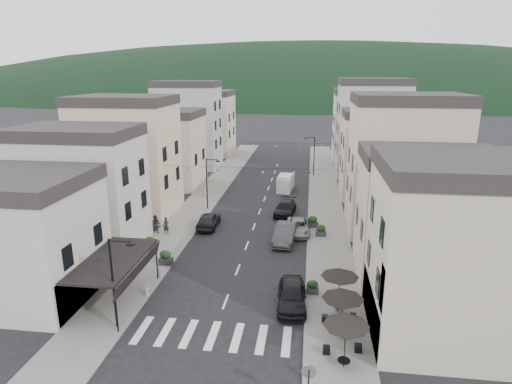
# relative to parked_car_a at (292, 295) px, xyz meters

# --- Properties ---
(ground) EXTENTS (700.00, 700.00, 0.00)m
(ground) POSITION_rel_parked_car_a_xyz_m (-4.60, -6.02, -0.82)
(ground) COLOR black
(ground) RESTS_ON ground
(sidewalk_left) EXTENTS (4.00, 76.00, 0.12)m
(sidewalk_left) POSITION_rel_parked_car_a_xyz_m (-12.10, 25.98, -0.76)
(sidewalk_left) COLOR slate
(sidewalk_left) RESTS_ON ground
(sidewalk_right) EXTENTS (4.00, 76.00, 0.12)m
(sidewalk_right) POSITION_rel_parked_car_a_xyz_m (2.90, 25.98, -0.76)
(sidewalk_right) COLOR slate
(sidewalk_right) RESTS_ON ground
(hill_backdrop) EXTENTS (640.00, 360.00, 70.00)m
(hill_backdrop) POSITION_rel_parked_car_a_xyz_m (-4.60, 293.98, -0.82)
(hill_backdrop) COLOR black
(hill_backdrop) RESTS_ON ground
(boutique_building) EXTENTS (12.00, 8.00, 8.00)m
(boutique_building) POSITION_rel_parked_car_a_xyz_m (-20.10, -1.02, 3.18)
(boutique_building) COLOR beige
(boutique_building) RESTS_ON ground
(bistro_building) EXTENTS (10.00, 8.00, 10.00)m
(bistro_building) POSITION_rel_parked_car_a_xyz_m (9.90, -2.02, 4.18)
(bistro_building) COLOR beige
(bistro_building) RESTS_ON ground
(boutique_awning) EXTENTS (3.77, 7.50, 3.28)m
(boutique_awning) POSITION_rel_parked_car_a_xyz_m (-11.85, -1.02, 2.29)
(boutique_awning) COLOR black
(boutique_awning) RESTS_ON ground
(buildings_row_left) EXTENTS (10.20, 54.16, 14.00)m
(buildings_row_left) POSITION_rel_parked_car_a_xyz_m (-19.10, 31.74, 5.30)
(buildings_row_left) COLOR beige
(buildings_row_left) RESTS_ON ground
(buildings_row_right) EXTENTS (10.20, 54.16, 14.50)m
(buildings_row_right) POSITION_rel_parked_car_a_xyz_m (9.90, 30.58, 5.49)
(buildings_row_right) COLOR beige
(buildings_row_right) RESTS_ON ground
(cafe_terrace) EXTENTS (2.50, 8.10, 2.53)m
(cafe_terrace) POSITION_rel_parked_car_a_xyz_m (3.10, -3.22, 1.53)
(cafe_terrace) COLOR black
(cafe_terrace) RESTS_ON ground
(streetlamp_left_near) EXTENTS (1.70, 0.56, 6.00)m
(streetlamp_left_near) POSITION_rel_parked_car_a_xyz_m (-10.42, -4.02, 2.87)
(streetlamp_left_near) COLOR black
(streetlamp_left_near) RESTS_ON ground
(streetlamp_left_far) EXTENTS (1.70, 0.56, 6.00)m
(streetlamp_left_far) POSITION_rel_parked_car_a_xyz_m (-10.42, 19.98, 2.87)
(streetlamp_left_far) COLOR black
(streetlamp_left_far) RESTS_ON ground
(streetlamp_right_far) EXTENTS (1.70, 0.56, 6.00)m
(streetlamp_right_far) POSITION_rel_parked_car_a_xyz_m (1.22, 37.98, 2.87)
(streetlamp_right_far) COLOR black
(streetlamp_right_far) RESTS_ON ground
(traffic_sign) EXTENTS (0.70, 0.07, 2.70)m
(traffic_sign) POSITION_rel_parked_car_a_xyz_m (1.20, -9.52, 1.10)
(traffic_sign) COLOR black
(traffic_sign) RESTS_ON ground
(bollards) EXTENTS (11.66, 10.26, 0.60)m
(bollards) POSITION_rel_parked_car_a_xyz_m (-4.60, -0.52, -0.40)
(bollards) COLOR gray
(bollards) RESTS_ON ground
(bunting_near) EXTENTS (19.00, 0.28, 0.62)m
(bunting_near) POSITION_rel_parked_car_a_xyz_m (-4.60, 15.98, 4.83)
(bunting_near) COLOR black
(bunting_near) RESTS_ON ground
(bunting_far) EXTENTS (19.00, 0.28, 0.62)m
(bunting_far) POSITION_rel_parked_car_a_xyz_m (-4.60, 31.98, 4.83)
(bunting_far) COLOR black
(bunting_far) RESTS_ON ground
(parked_car_a) EXTENTS (2.17, 4.93, 1.65)m
(parked_car_a) POSITION_rel_parked_car_a_xyz_m (0.00, 0.00, 0.00)
(parked_car_a) COLOR black
(parked_car_a) RESTS_ON ground
(parked_car_b) EXTENTS (2.20, 5.30, 1.71)m
(parked_car_b) POSITION_rel_parked_car_a_xyz_m (-1.15, 11.34, 0.03)
(parked_car_b) COLOR #363639
(parked_car_b) RESTS_ON ground
(parked_car_c) EXTENTS (2.42, 4.92, 1.34)m
(parked_car_c) POSITION_rel_parked_car_a_xyz_m (-0.04, 13.76, -0.15)
(parked_car_c) COLOR gray
(parked_car_c) RESTS_ON ground
(parked_car_d) EXTENTS (2.58, 5.21, 1.46)m
(parked_car_d) POSITION_rel_parked_car_a_xyz_m (-1.64, 19.28, -0.10)
(parked_car_d) COLOR black
(parked_car_d) RESTS_ON ground
(parked_car_e) EXTENTS (1.93, 4.71, 1.60)m
(parked_car_e) POSITION_rel_parked_car_a_xyz_m (-9.20, 14.25, -0.03)
(parked_car_e) COLOR black
(parked_car_e) RESTS_ON ground
(delivery_van) EXTENTS (2.17, 4.63, 2.15)m
(delivery_van) POSITION_rel_parked_car_a_xyz_m (-2.26, 29.48, 0.23)
(delivery_van) COLOR silver
(delivery_van) RESTS_ON ground
(pedestrian_a) EXTENTS (0.66, 0.47, 1.72)m
(pedestrian_a) POSITION_rel_parked_car_a_xyz_m (-12.79, 11.57, 0.16)
(pedestrian_a) COLOR black
(pedestrian_a) RESTS_ON sidewalk_left
(pedestrian_b) EXTENTS (0.95, 0.76, 1.88)m
(pedestrian_b) POSITION_rel_parked_car_a_xyz_m (-13.80, 11.54, 0.24)
(pedestrian_b) COLOR black
(pedestrian_b) RESTS_ON sidewalk_left
(planter_la) EXTENTS (1.11, 0.62, 1.23)m
(planter_la) POSITION_rel_parked_car_a_xyz_m (-10.60, 4.99, -0.11)
(planter_la) COLOR #28292B
(planter_la) RESTS_ON sidewalk_left
(planter_lb) EXTENTS (1.24, 0.91, 1.24)m
(planter_lb) POSITION_rel_parked_car_a_xyz_m (-12.95, 7.67, -0.10)
(planter_lb) COLOR #2E2E30
(planter_lb) RESTS_ON sidewalk_left
(planter_ra) EXTENTS (0.92, 0.53, 1.02)m
(planter_ra) POSITION_rel_parked_car_a_xyz_m (1.40, 1.72, -0.21)
(planter_ra) COLOR #323235
(planter_ra) RESTS_ON sidewalk_right
(planter_rb) EXTENTS (1.03, 0.59, 1.13)m
(planter_rb) POSITION_rel_parked_car_a_xyz_m (2.19, 13.01, -0.16)
(planter_rb) COLOR #2D2D30
(planter_rb) RESTS_ON sidewalk_right
(planter_rc) EXTENTS (1.19, 0.85, 1.20)m
(planter_rc) POSITION_rel_parked_car_a_xyz_m (1.40, 15.32, -0.12)
(planter_rc) COLOR #2A2A2C
(planter_rc) RESTS_ON sidewalk_right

